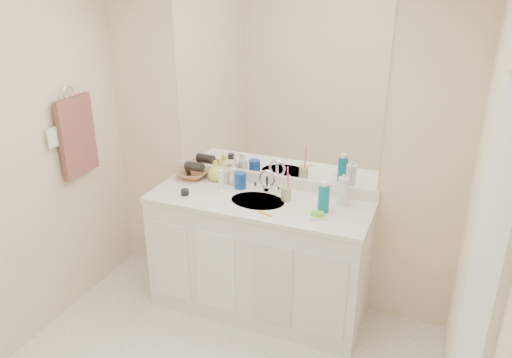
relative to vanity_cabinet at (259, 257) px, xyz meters
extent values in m
cube|color=#F8E5C2|center=(0.00, 0.28, 0.77)|extent=(2.60, 0.02, 2.40)
cube|color=#F8E5C2|center=(1.30, -1.02, 0.77)|extent=(0.02, 2.60, 2.40)
cube|color=white|center=(0.00, 0.00, 0.00)|extent=(1.50, 0.55, 0.85)
cube|color=white|center=(0.00, 0.00, 0.44)|extent=(1.52, 0.57, 0.03)
cube|color=white|center=(0.00, 0.26, 0.50)|extent=(1.52, 0.03, 0.08)
cylinder|color=beige|center=(0.00, -0.02, 0.44)|extent=(0.37, 0.37, 0.02)
cylinder|color=silver|center=(0.00, 0.16, 0.51)|extent=(0.02, 0.02, 0.11)
cube|color=white|center=(0.00, 0.27, 1.14)|extent=(1.48, 0.01, 1.20)
cylinder|color=#16419D|center=(-0.19, 0.13, 0.51)|extent=(0.11, 0.11, 0.12)
cylinder|color=tan|center=(0.17, 0.06, 0.50)|extent=(0.08, 0.08, 0.09)
cylinder|color=#FF43AC|center=(0.18, 0.06, 0.60)|extent=(0.01, 0.04, 0.19)
cylinder|color=#0B7186|center=(0.45, -0.01, 0.54)|extent=(0.09, 0.09, 0.17)
cylinder|color=white|center=(0.54, 0.14, 0.55)|extent=(0.07, 0.07, 0.19)
cube|color=white|center=(0.44, -0.11, 0.46)|extent=(0.13, 0.12, 0.01)
cube|color=#6EDB35|center=(0.44, -0.11, 0.48)|extent=(0.07, 0.05, 0.03)
cube|color=orange|center=(0.12, -0.19, 0.46)|extent=(0.10, 0.06, 0.00)
cylinder|color=black|center=(-0.50, -0.12, 0.47)|extent=(0.07, 0.07, 0.04)
cylinder|color=white|center=(-0.32, 0.08, 0.52)|extent=(0.06, 0.06, 0.14)
imported|color=white|center=(-0.26, 0.17, 0.54)|extent=(0.08, 0.08, 0.17)
imported|color=beige|center=(-0.33, 0.19, 0.53)|extent=(0.08, 0.08, 0.15)
imported|color=#DBD755|center=(-0.42, 0.19, 0.53)|extent=(0.14, 0.14, 0.15)
imported|color=#9F6640|center=(-0.60, 0.17, 0.48)|extent=(0.25, 0.25, 0.06)
cylinder|color=black|center=(-0.58, 0.17, 0.54)|extent=(0.14, 0.07, 0.07)
torus|color=silver|center=(-1.27, -0.25, 1.12)|extent=(0.01, 0.11, 0.11)
cube|color=brown|center=(-1.25, -0.25, 0.82)|extent=(0.04, 0.32, 0.55)
cube|color=white|center=(-1.27, -0.45, 0.88)|extent=(0.01, 0.08, 0.13)
camera|label=1|loc=(1.12, -2.83, 1.90)|focal=35.00mm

